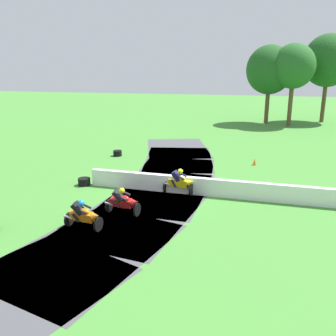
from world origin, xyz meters
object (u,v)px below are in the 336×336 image
motorcycle_lead_orange (83,215)px  tire_stack_mid_b (118,153)px  motorcycle_trailing_yellow (180,182)px  motorcycle_chase_red (123,201)px  tire_stack_mid_a (84,182)px  traffic_cone (255,162)px

motorcycle_lead_orange → tire_stack_mid_b: motorcycle_lead_orange is taller
tire_stack_mid_b → motorcycle_lead_orange: bearing=-76.9°
motorcycle_trailing_yellow → motorcycle_lead_orange: bearing=-121.8°
motorcycle_chase_red → tire_stack_mid_b: bearing=110.8°
motorcycle_lead_orange → tire_stack_mid_b: 12.22m
motorcycle_chase_red → tire_stack_mid_a: motorcycle_chase_red is taller
motorcycle_trailing_yellow → traffic_cone: size_ratio=3.88×
motorcycle_chase_red → tire_stack_mid_a: bearing=134.6°
motorcycle_chase_red → tire_stack_mid_a: size_ratio=2.56×
motorcycle_trailing_yellow → tire_stack_mid_a: 5.42m
tire_stack_mid_a → motorcycle_lead_orange: bearing=-65.9°
motorcycle_chase_red → motorcycle_trailing_yellow: (1.96, 3.15, 0.03)m
motorcycle_lead_orange → tire_stack_mid_b: (-2.77, 11.89, -0.44)m
motorcycle_trailing_yellow → motorcycle_chase_red: bearing=-122.0°
tire_stack_mid_b → motorcycle_trailing_yellow: bearing=-50.3°
motorcycle_chase_red → tire_stack_mid_a: 4.90m
traffic_cone → motorcycle_chase_red: bearing=-121.1°
tire_stack_mid_b → tire_stack_mid_a: bearing=-86.4°
motorcycle_lead_orange → motorcycle_trailing_yellow: (3.04, 4.91, 0.02)m
tire_stack_mid_a → tire_stack_mid_b: (-0.42, 6.65, 0.00)m
tire_stack_mid_b → traffic_cone: (9.66, -0.48, 0.02)m
motorcycle_chase_red → tire_stack_mid_b: size_ratio=2.79×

